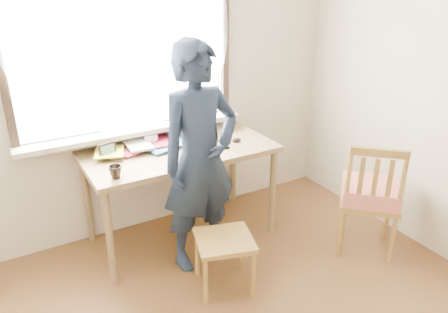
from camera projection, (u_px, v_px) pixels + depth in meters
room_shell at (285, 89)px, 2.00m from camera, size 3.52×4.02×2.61m
desk at (180, 158)px, 3.53m from camera, size 1.52×0.76×0.81m
laptop at (203, 139)px, 3.54m from camera, size 0.33×0.27×0.22m
mug_white at (151, 139)px, 3.56m from camera, size 0.15×0.15×0.09m
mug_dark at (115, 172)px, 2.99m from camera, size 0.10×0.10×0.09m
mouse at (236, 140)px, 3.63m from camera, size 0.08×0.06×0.03m
desk_clutter at (146, 142)px, 3.58m from camera, size 0.67×0.48×0.04m
book_a at (124, 146)px, 3.51m from camera, size 0.33×0.35×0.03m
book_b at (209, 128)px, 3.92m from camera, size 0.27×0.29×0.02m
picture_frame at (108, 151)px, 3.30m from camera, size 0.14×0.05×0.11m
work_chair at (224, 246)px, 3.08m from camera, size 0.48×0.47×0.40m
side_chair at (370, 194)px, 3.45m from camera, size 0.61×0.61×0.96m
person at (200, 159)px, 3.18m from camera, size 0.67×0.48×1.73m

